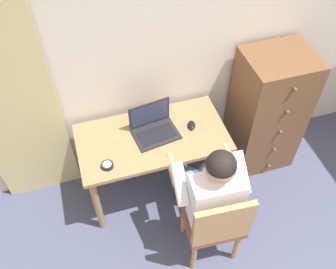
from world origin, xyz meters
TOP-DOWN VIEW (x-y plane):
  - wall_back at (0.00, 2.20)m, footprint 4.80×0.05m
  - curtain_panel at (-1.30, 2.13)m, footprint 0.63×0.03m
  - desk at (-0.35, 1.82)m, footprint 1.18×0.62m
  - dresser at (0.72, 1.91)m, footprint 0.55×0.50m
  - chair at (-0.08, 1.09)m, footprint 0.45×0.43m
  - person_seated at (-0.07, 1.27)m, footprint 0.55×0.60m
  - laptop at (-0.32, 1.87)m, footprint 0.37×0.30m
  - computer_mouse at (-0.02, 1.83)m, footprint 0.09×0.11m
  - desk_clock at (-0.74, 1.64)m, footprint 0.09×0.09m

SIDE VIEW (x-z plane):
  - chair at x=-0.08m, z-range 0.05..0.92m
  - dresser at x=0.72m, z-range 0.00..1.19m
  - desk at x=-0.35m, z-range 0.25..0.97m
  - person_seated at x=-0.07m, z-range 0.07..1.26m
  - desk_clock at x=-0.74m, z-range 0.71..0.75m
  - computer_mouse at x=-0.02m, z-range 0.72..0.75m
  - laptop at x=-0.32m, z-range 0.65..0.89m
  - curtain_panel at x=-1.30m, z-range 0.00..2.25m
  - wall_back at x=0.00m, z-range 0.00..2.50m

